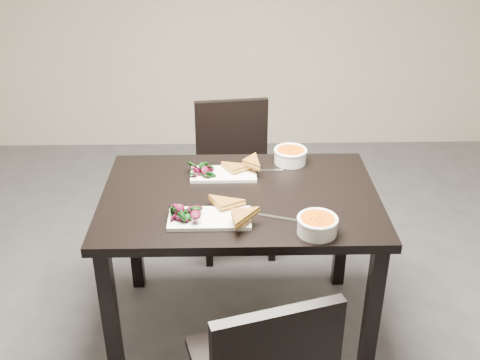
% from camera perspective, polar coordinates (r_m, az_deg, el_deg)
% --- Properties ---
extents(table, '(1.20, 0.80, 0.75)m').
position_cam_1_polar(table, '(2.54, 0.00, -3.37)').
color(table, black).
rests_on(table, ground).
extents(chair_far, '(0.47, 0.47, 0.85)m').
position_cam_1_polar(chair_far, '(3.30, -0.57, 1.29)').
color(chair_far, black).
rests_on(chair_far, ground).
extents(plate_near, '(0.33, 0.17, 0.02)m').
position_cam_1_polar(plate_near, '(2.30, -3.03, -3.84)').
color(plate_near, white).
rests_on(plate_near, table).
extents(sandwich_near, '(0.20, 0.19, 0.05)m').
position_cam_1_polar(sandwich_near, '(2.30, -1.42, -2.88)').
color(sandwich_near, '#B07024').
rests_on(sandwich_near, plate_near).
extents(salad_near, '(0.10, 0.09, 0.05)m').
position_cam_1_polar(salad_near, '(2.29, -5.55, -3.20)').
color(salad_near, black).
rests_on(salad_near, plate_near).
extents(soup_bowl_near, '(0.16, 0.16, 0.07)m').
position_cam_1_polar(soup_bowl_near, '(2.22, 7.69, -4.38)').
color(soup_bowl_near, white).
rests_on(soup_bowl_near, table).
extents(cutlery_near, '(0.18, 0.07, 0.00)m').
position_cam_1_polar(cutlery_near, '(2.32, 3.89, -3.75)').
color(cutlery_near, silver).
rests_on(cutlery_near, table).
extents(plate_far, '(0.30, 0.15, 0.01)m').
position_cam_1_polar(plate_far, '(2.64, -1.64, 0.60)').
color(plate_far, white).
rests_on(plate_far, table).
extents(sandwich_far, '(0.19, 0.17, 0.05)m').
position_cam_1_polar(sandwich_far, '(2.61, -0.23, 1.08)').
color(sandwich_far, '#B07024').
rests_on(sandwich_far, plate_far).
extents(salad_far, '(0.09, 0.08, 0.04)m').
position_cam_1_polar(salad_far, '(2.63, -3.83, 1.12)').
color(salad_far, black).
rests_on(salad_far, plate_far).
extents(soup_bowl_far, '(0.16, 0.16, 0.07)m').
position_cam_1_polar(soup_bowl_far, '(2.75, 5.03, 2.51)').
color(soup_bowl_far, white).
rests_on(soup_bowl_far, table).
extents(cutlery_far, '(0.18, 0.02, 0.00)m').
position_cam_1_polar(cutlery_far, '(2.68, 2.42, 0.97)').
color(cutlery_far, silver).
rests_on(cutlery_far, table).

